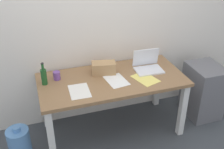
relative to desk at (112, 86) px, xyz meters
name	(u,v)px	position (x,y,z in m)	size (l,w,h in m)	color
ground_plane	(112,129)	(0.00, 0.00, -0.65)	(8.00, 8.00, 0.00)	#42474C
back_wall	(100,19)	(0.00, 0.45, 0.65)	(5.20, 0.08, 2.60)	silver
desk	(112,86)	(0.00, 0.00, 0.00)	(1.66, 0.79, 0.75)	olive
laptop_right	(148,66)	(0.47, 0.07, 0.15)	(0.33, 0.27, 0.24)	silver
beer_bottle	(44,76)	(-0.74, 0.11, 0.20)	(0.06, 0.06, 0.26)	#1E5123
computer_mouse	(152,60)	(0.62, 0.26, 0.12)	(0.06, 0.10, 0.03)	#724799
cardboard_box	(104,68)	(-0.05, 0.15, 0.17)	(0.27, 0.15, 0.14)	tan
coffee_mug	(57,76)	(-0.60, 0.17, 0.15)	(0.08, 0.08, 0.10)	#724799
paper_sheet_center	(116,81)	(0.03, -0.07, 0.10)	(0.21, 0.30, 0.00)	white
paper_sheet_front_left	(79,91)	(-0.41, -0.15, 0.10)	(0.21, 0.30, 0.00)	white
paper_sheet_front_right	(145,79)	(0.36, -0.13, 0.10)	(0.21, 0.30, 0.00)	#F4E06B
water_cooler_jug	(20,144)	(-1.10, -0.13, -0.46)	(0.24, 0.24, 0.43)	#598CC6
filing_cabinet	(203,91)	(1.25, -0.05, -0.29)	(0.40, 0.48, 0.71)	slate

